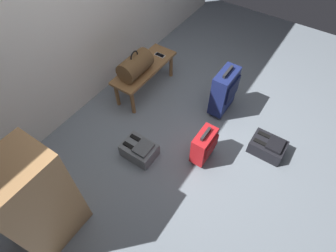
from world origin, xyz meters
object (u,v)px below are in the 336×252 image
at_px(cell_phone, 160,55).
at_px(side_cabinet, 35,202).
at_px(backpack_dark, 268,146).
at_px(duffel_bag_brown, 135,65).
at_px(backpack_grey, 139,150).
at_px(bench, 145,70).
at_px(suitcase_upright_navy, 224,91).
at_px(suitcase_small_red, 204,145).

bearing_deg(cell_phone, side_cabinet, -170.49).
bearing_deg(cell_phone, backpack_dark, -101.59).
bearing_deg(backpack_dark, duffel_bag_brown, 93.63).
relative_size(duffel_bag_brown, backpack_grey, 1.16).
distance_m(backpack_grey, side_cabinet, 1.21).
height_order(bench, backpack_grey, bench).
xyz_separation_m(suitcase_upright_navy, backpack_grey, (-1.16, 0.45, -0.24)).
distance_m(bench, cell_phone, 0.32).
distance_m(bench, backpack_dark, 1.82).
bearing_deg(suitcase_upright_navy, cell_phone, 86.34).
distance_m(cell_phone, suitcase_upright_navy, 1.02).
bearing_deg(backpack_grey, suitcase_upright_navy, -21.07).
bearing_deg(bench, suitcase_upright_navy, -76.97).
bearing_deg(backpack_grey, duffel_bag_brown, 38.70).
xyz_separation_m(cell_phone, suitcase_upright_navy, (-0.07, -1.02, -0.07)).
bearing_deg(backpack_dark, side_cabinet, 145.11).
xyz_separation_m(duffel_bag_brown, backpack_dark, (0.11, -1.80, -0.44)).
relative_size(duffel_bag_brown, side_cabinet, 0.40).
height_order(suitcase_small_red, backpack_grey, suitcase_small_red).
bearing_deg(bench, backpack_grey, -146.81).
height_order(suitcase_upright_navy, backpack_grey, suitcase_upright_navy).
distance_m(bench, duffel_bag_brown, 0.26).
height_order(suitcase_upright_navy, side_cabinet, side_cabinet).
bearing_deg(backpack_dark, bench, 88.26).
xyz_separation_m(cell_phone, suitcase_small_red, (-0.85, -1.19, -0.17)).
bearing_deg(duffel_bag_brown, backpack_dark, -86.37).
distance_m(cell_phone, side_cabinet, 2.37).
bearing_deg(duffel_bag_brown, bench, 0.00).
bearing_deg(suitcase_small_red, duffel_bag_brown, 72.77).
relative_size(duffel_bag_brown, cell_phone, 3.06).
distance_m(bench, suitcase_small_red, 1.34).
relative_size(suitcase_upright_navy, backpack_dark, 1.73).
relative_size(backpack_grey, side_cabinet, 0.35).
distance_m(suitcase_small_red, side_cabinet, 1.71).
xyz_separation_m(backpack_grey, backpack_dark, (0.86, -1.20, 0.00)).
xyz_separation_m(duffel_bag_brown, cell_phone, (0.48, -0.03, -0.13)).
bearing_deg(duffel_bag_brown, suitcase_small_red, -107.23).
bearing_deg(backpack_grey, side_cabinet, 170.86).
height_order(suitcase_upright_navy, suitcase_small_red, suitcase_upright_navy).
bearing_deg(backpack_grey, cell_phone, 24.89).
relative_size(suitcase_small_red, side_cabinet, 0.42).
xyz_separation_m(duffel_bag_brown, suitcase_upright_navy, (0.41, -1.05, -0.20)).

